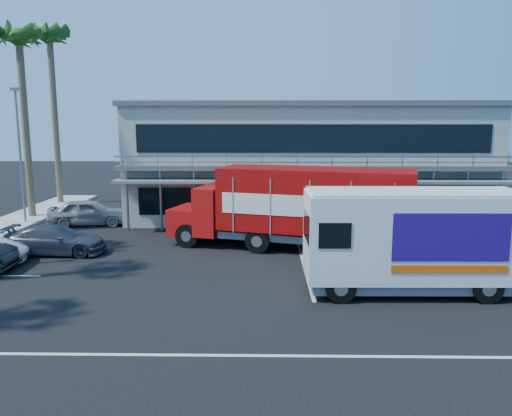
{
  "coord_description": "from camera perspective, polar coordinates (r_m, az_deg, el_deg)",
  "views": [
    {
      "loc": [
        0.26,
        -18.37,
        6.13
      ],
      "look_at": [
        -0.11,
        3.74,
        2.3
      ],
      "focal_mm": 35.0,
      "sensor_mm": 36.0,
      "label": 1
    }
  ],
  "objects": [
    {
      "name": "ground",
      "position": [
        19.37,
        0.13,
        -8.63
      ],
      "size": [
        120.0,
        120.0,
        0.0
      ],
      "primitive_type": "plane",
      "color": "black",
      "rests_on": "ground"
    },
    {
      "name": "building",
      "position": [
        33.51,
        5.66,
        5.54
      ],
      "size": [
        22.4,
        12.0,
        7.3
      ],
      "color": "#9B9F91",
      "rests_on": "ground"
    },
    {
      "name": "palm_e",
      "position": [
        35.04,
        -25.42,
        16.19
      ],
      "size": [
        2.8,
        2.8,
        12.25
      ],
      "color": "brown",
      "rests_on": "ground"
    },
    {
      "name": "palm_f",
      "position": [
        40.3,
        -22.47,
        16.72
      ],
      "size": [
        2.8,
        2.8,
        13.25
      ],
      "color": "brown",
      "rests_on": "ground"
    },
    {
      "name": "light_pole_far",
      "position": [
        32.78,
        -25.39,
        6.04
      ],
      "size": [
        0.5,
        0.25,
        8.09
      ],
      "color": "gray",
      "rests_on": "ground"
    },
    {
      "name": "red_truck",
      "position": [
        23.98,
        4.89,
        0.32
      ],
      "size": [
        12.08,
        5.89,
        3.97
      ],
      "rotation": [
        0.0,
        0.0,
        -0.28
      ],
      "color": "#AF110E",
      "rests_on": "ground"
    },
    {
      "name": "white_van",
      "position": [
        18.79,
        17.43,
        -3.4
      ],
      "size": [
        7.67,
        2.72,
        3.73
      ],
      "rotation": [
        0.0,
        0.0,
        0.01
      ],
      "color": "white",
      "rests_on": "ground"
    },
    {
      "name": "parked_car_d",
      "position": [
        25.21,
        -21.9,
        -3.41
      ],
      "size": [
        4.64,
        1.91,
        1.34
      ],
      "primitive_type": "imported",
      "rotation": [
        0.0,
        0.0,
        1.56
      ],
      "color": "#343A45",
      "rests_on": "ground"
    },
    {
      "name": "parked_car_e",
      "position": [
        31.46,
        -18.57,
        -0.47
      ],
      "size": [
        4.85,
        2.49,
        1.58
      ],
      "primitive_type": "imported",
      "rotation": [
        0.0,
        0.0,
        1.71
      ],
      "color": "gray",
      "rests_on": "ground"
    }
  ]
}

